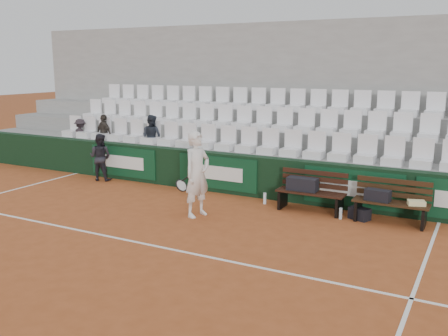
{
  "coord_description": "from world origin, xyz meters",
  "views": [
    {
      "loc": [
        5.72,
        -6.86,
        3.19
      ],
      "look_at": [
        0.76,
        2.4,
        1.0
      ],
      "focal_mm": 40.0,
      "sensor_mm": 36.0,
      "label": 1
    }
  ],
  "objects_px": {
    "sports_bag_ground": "(359,214)",
    "ball_kid": "(100,157)",
    "sports_bag_left": "(302,184)",
    "spectator_c": "(151,121)",
    "bench_right": "(390,213)",
    "tennis_player": "(197,174)",
    "water_bottle_far": "(341,214)",
    "spectator_b": "(104,119)",
    "sports_bag_right": "(378,195)",
    "water_bottle_near": "(265,198)",
    "bench_left": "(310,201)",
    "spectator_a": "(80,120)"
  },
  "relations": [
    {
      "from": "sports_bag_ground",
      "to": "spectator_b",
      "type": "height_order",
      "value": "spectator_b"
    },
    {
      "from": "water_bottle_far",
      "to": "spectator_c",
      "type": "xyz_separation_m",
      "value": [
        -5.83,
        1.36,
        1.5
      ]
    },
    {
      "from": "water_bottle_far",
      "to": "ball_kid",
      "type": "bearing_deg",
      "value": 176.76
    },
    {
      "from": "bench_left",
      "to": "bench_right",
      "type": "relative_size",
      "value": 1.0
    },
    {
      "from": "tennis_player",
      "to": "sports_bag_ground",
      "type": "bearing_deg",
      "value": 23.77
    },
    {
      "from": "water_bottle_far",
      "to": "spectator_c",
      "type": "relative_size",
      "value": 0.2
    },
    {
      "from": "sports_bag_right",
      "to": "spectator_c",
      "type": "bearing_deg",
      "value": 169.66
    },
    {
      "from": "spectator_b",
      "to": "ball_kid",
      "type": "bearing_deg",
      "value": 140.33
    },
    {
      "from": "bench_left",
      "to": "bench_right",
      "type": "distance_m",
      "value": 1.71
    },
    {
      "from": "sports_bag_left",
      "to": "spectator_a",
      "type": "distance_m",
      "value": 7.71
    },
    {
      "from": "tennis_player",
      "to": "ball_kid",
      "type": "bearing_deg",
      "value": 158.82
    },
    {
      "from": "spectator_b",
      "to": "water_bottle_far",
      "type": "bearing_deg",
      "value": -174.68
    },
    {
      "from": "water_bottle_near",
      "to": "tennis_player",
      "type": "distance_m",
      "value": 1.94
    },
    {
      "from": "sports_bag_left",
      "to": "spectator_b",
      "type": "height_order",
      "value": "spectator_b"
    },
    {
      "from": "sports_bag_ground",
      "to": "spectator_b",
      "type": "relative_size",
      "value": 0.35
    },
    {
      "from": "sports_bag_right",
      "to": "ball_kid",
      "type": "relative_size",
      "value": 0.38
    },
    {
      "from": "spectator_a",
      "to": "spectator_c",
      "type": "distance_m",
      "value": 2.7
    },
    {
      "from": "sports_bag_left",
      "to": "spectator_c",
      "type": "xyz_separation_m",
      "value": [
        -4.88,
        1.1,
        1.03
      ]
    },
    {
      "from": "sports_bag_right",
      "to": "spectator_b",
      "type": "xyz_separation_m",
      "value": [
        -8.27,
        1.19,
        1.03
      ]
    },
    {
      "from": "sports_bag_left",
      "to": "sports_bag_ground",
      "type": "height_order",
      "value": "sports_bag_left"
    },
    {
      "from": "bench_right",
      "to": "sports_bag_right",
      "type": "relative_size",
      "value": 2.98
    },
    {
      "from": "bench_left",
      "to": "sports_bag_left",
      "type": "height_order",
      "value": "sports_bag_left"
    },
    {
      "from": "sports_bag_left",
      "to": "sports_bag_ground",
      "type": "bearing_deg",
      "value": -3.97
    },
    {
      "from": "sports_bag_ground",
      "to": "water_bottle_far",
      "type": "xyz_separation_m",
      "value": [
        -0.35,
        -0.17,
        -0.0
      ]
    },
    {
      "from": "sports_bag_ground",
      "to": "spectator_a",
      "type": "xyz_separation_m",
      "value": [
        -8.88,
        1.19,
        1.37
      ]
    },
    {
      "from": "sports_bag_right",
      "to": "sports_bag_left",
      "type": "bearing_deg",
      "value": 176.87
    },
    {
      "from": "sports_bag_left",
      "to": "water_bottle_far",
      "type": "relative_size",
      "value": 2.74
    },
    {
      "from": "spectator_a",
      "to": "spectator_c",
      "type": "xyz_separation_m",
      "value": [
        2.7,
        0.0,
        0.13
      ]
    },
    {
      "from": "sports_bag_right",
      "to": "ball_kid",
      "type": "distance_m",
      "value": 7.6
    },
    {
      "from": "bench_left",
      "to": "water_bottle_far",
      "type": "distance_m",
      "value": 0.79
    },
    {
      "from": "sports_bag_left",
      "to": "spectator_c",
      "type": "bearing_deg",
      "value": 167.29
    },
    {
      "from": "bench_right",
      "to": "spectator_c",
      "type": "bearing_deg",
      "value": 170.38
    },
    {
      "from": "sports_bag_left",
      "to": "sports_bag_right",
      "type": "bearing_deg",
      "value": -3.13
    },
    {
      "from": "bench_right",
      "to": "spectator_b",
      "type": "height_order",
      "value": "spectator_b"
    },
    {
      "from": "water_bottle_near",
      "to": "spectator_c",
      "type": "xyz_separation_m",
      "value": [
        -3.95,
        1.04,
        1.49
      ]
    },
    {
      "from": "tennis_player",
      "to": "water_bottle_far",
      "type": "bearing_deg",
      "value": 23.53
    },
    {
      "from": "sports_bag_left",
      "to": "spectator_a",
      "type": "xyz_separation_m",
      "value": [
        -7.58,
        1.1,
        0.91
      ]
    },
    {
      "from": "sports_bag_ground",
      "to": "spectator_c",
      "type": "bearing_deg",
      "value": 169.09
    },
    {
      "from": "ball_kid",
      "to": "sports_bag_left",
      "type": "bearing_deg",
      "value": 165.43
    },
    {
      "from": "spectator_a",
      "to": "tennis_player",
      "type": "bearing_deg",
      "value": 154.52
    },
    {
      "from": "spectator_c",
      "to": "water_bottle_far",
      "type": "bearing_deg",
      "value": 167.73
    },
    {
      "from": "bench_left",
      "to": "sports_bag_left",
      "type": "xyz_separation_m",
      "value": [
        -0.2,
        0.01,
        0.37
      ]
    },
    {
      "from": "bench_right",
      "to": "tennis_player",
      "type": "relative_size",
      "value": 0.82
    },
    {
      "from": "water_bottle_far",
      "to": "ball_kid",
      "type": "height_order",
      "value": "ball_kid"
    },
    {
      "from": "bench_right",
      "to": "sports_bag_ground",
      "type": "xyz_separation_m",
      "value": [
        -0.61,
        -0.04,
        -0.1
      ]
    },
    {
      "from": "ball_kid",
      "to": "spectator_c",
      "type": "xyz_separation_m",
      "value": [
        1.07,
        0.97,
        0.97
      ]
    },
    {
      "from": "sports_bag_ground",
      "to": "ball_kid",
      "type": "xyz_separation_m",
      "value": [
        -7.25,
        0.22,
        0.53
      ]
    },
    {
      "from": "tennis_player",
      "to": "bench_left",
      "type": "bearing_deg",
      "value": 35.69
    },
    {
      "from": "bench_left",
      "to": "spectator_a",
      "type": "relative_size",
      "value": 1.5
    },
    {
      "from": "sports_bag_ground",
      "to": "sports_bag_left",
      "type": "bearing_deg",
      "value": 176.03
    }
  ]
}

